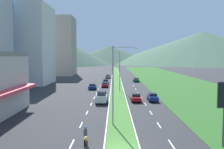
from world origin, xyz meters
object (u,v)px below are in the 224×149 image
(car_3, at_px, (136,97))
(pickup_truck_0, at_px, (102,97))
(car_7, at_px, (92,86))
(car_0, at_px, (153,97))
(car_6, at_px, (105,84))
(car_5, at_px, (136,80))
(street_lamp_near, at_px, (116,80))
(car_4, at_px, (108,76))
(street_lamp_mid, at_px, (119,69))
(motorcycle_rider, at_px, (86,137))
(car_1, at_px, (106,82))

(car_3, relative_size, pickup_truck_0, 0.87)
(car_7, relative_size, pickup_truck_0, 0.80)
(car_0, height_order, car_6, car_0)
(car_0, xyz_separation_m, car_5, (-0.02, 37.44, -0.09))
(street_lamp_near, xyz_separation_m, car_4, (-2.79, 69.11, -5.13))
(street_lamp_mid, bearing_deg, car_6, 112.83)
(car_4, height_order, car_6, car_4)
(street_lamp_mid, height_order, car_4, street_lamp_mid)
(car_0, height_order, car_7, car_0)
(street_lamp_mid, relative_size, pickup_truck_0, 1.87)
(car_6, distance_m, car_7, 6.01)
(street_lamp_near, relative_size, motorcycle_rider, 5.15)
(car_1, height_order, car_3, car_1)
(car_1, height_order, car_7, car_1)
(car_3, bearing_deg, car_4, -172.40)
(car_4, bearing_deg, street_lamp_near, -177.69)
(car_0, xyz_separation_m, motorcycle_rider, (-10.65, -24.43, -0.06))
(motorcycle_rider, bearing_deg, pickup_truck_0, -1.23)
(car_3, relative_size, car_5, 1.06)
(motorcycle_rider, bearing_deg, street_lamp_near, -23.88)
(street_lamp_near, distance_m, motorcycle_rider, 9.27)
(pickup_truck_0, bearing_deg, car_7, 10.32)
(street_lamp_mid, height_order, car_0, street_lamp_mid)
(car_5, xyz_separation_m, motorcycle_rider, (-10.63, -61.88, 0.03))
(car_1, distance_m, car_3, 31.41)
(street_lamp_near, relative_size, car_6, 2.19)
(car_1, relative_size, car_7, 0.95)
(car_5, xyz_separation_m, pickup_truck_0, (-10.14, -38.94, 0.27))
(car_1, height_order, car_4, car_1)
(street_lamp_near, relative_size, car_4, 2.34)
(car_4, distance_m, car_6, 28.94)
(car_1, distance_m, car_6, 7.61)
(car_4, relative_size, car_7, 1.02)
(car_6, bearing_deg, car_3, -162.98)
(street_lamp_mid, xyz_separation_m, car_6, (-3.85, 9.15, -5.00))
(pickup_truck_0, distance_m, motorcycle_rider, 22.95)
(car_0, height_order, car_5, car_0)
(street_lamp_near, distance_m, car_6, 40.60)
(street_lamp_mid, height_order, car_6, street_lamp_mid)
(car_7, bearing_deg, street_lamp_near, -170.11)
(car_3, height_order, car_4, car_3)
(street_lamp_mid, distance_m, car_0, 15.92)
(car_5, distance_m, car_6, 17.99)
(car_6, relative_size, motorcycle_rider, 2.36)
(street_lamp_near, height_order, car_3, street_lamp_near)
(car_3, xyz_separation_m, car_5, (3.37, 37.66, -0.06))
(street_lamp_near, bearing_deg, car_3, 76.44)
(street_lamp_mid, bearing_deg, car_0, -64.21)
(motorcycle_rider, bearing_deg, car_0, -23.56)
(street_lamp_near, bearing_deg, car_5, 82.20)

